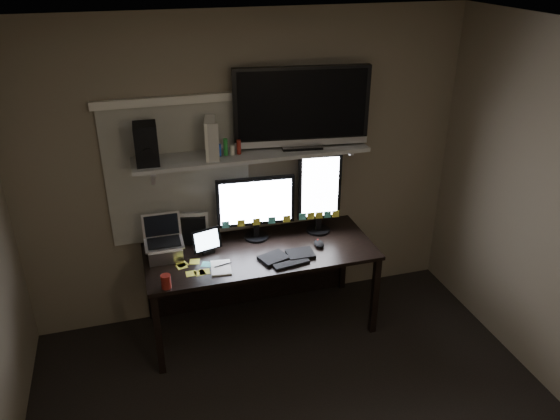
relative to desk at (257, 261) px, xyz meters
name	(u,v)px	position (x,y,z in m)	size (l,w,h in m)	color
ceiling	(339,51)	(0.00, -1.55, 1.95)	(3.60, 3.60, 0.00)	silver
back_wall	(248,172)	(0.00, 0.25, 0.70)	(3.60, 3.60, 0.00)	#6E634F
window_blinds	(179,174)	(-0.55, 0.24, 0.75)	(1.10, 0.02, 1.10)	#AFAC9D
desk	(257,261)	(0.00, 0.00, 0.00)	(1.80, 0.75, 0.73)	black
wall_shelf	(252,154)	(0.00, 0.08, 0.91)	(1.80, 0.35, 0.03)	#A3A39E
monitor_landscape	(256,208)	(0.02, 0.08, 0.45)	(0.63, 0.07, 0.55)	black
monitor_portrait	(319,193)	(0.54, 0.05, 0.53)	(0.35, 0.07, 0.70)	black
keyboard	(287,256)	(0.17, -0.29, 0.19)	(0.43, 0.17, 0.03)	black
mouse	(319,244)	(0.46, -0.20, 0.20)	(0.07, 0.12, 0.04)	black
notepad	(221,268)	(-0.35, -0.30, 0.18)	(0.15, 0.21, 0.01)	silver
tablet	(207,241)	(-0.41, -0.04, 0.28)	(0.23, 0.10, 0.20)	black
file_sorter	(193,228)	(-0.48, 0.15, 0.30)	(0.20, 0.09, 0.25)	black
laptop	(164,240)	(-0.73, -0.04, 0.34)	(0.29, 0.24, 0.33)	silver
cup	(166,281)	(-0.76, -0.44, 0.23)	(0.07, 0.07, 0.10)	maroon
sticky_notes	(194,268)	(-0.54, -0.25, 0.18)	(0.32, 0.24, 0.00)	yellow
tv	(302,108)	(0.39, 0.08, 1.24)	(1.03, 0.19, 0.62)	black
game_console	(211,138)	(-0.31, 0.06, 1.07)	(0.07, 0.24, 0.29)	beige
speaker	(146,144)	(-0.78, 0.05, 1.07)	(0.16, 0.20, 0.29)	black
bottles	(226,148)	(-0.21, 0.05, 0.99)	(0.20, 0.05, 0.13)	#A50F0C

